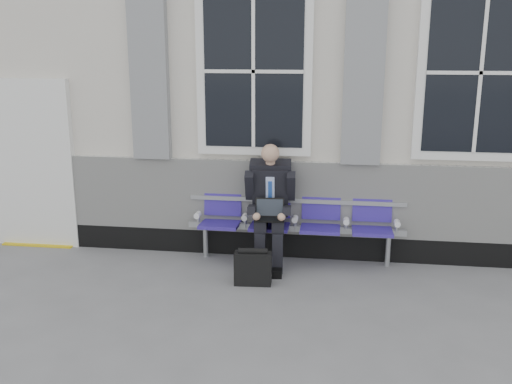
# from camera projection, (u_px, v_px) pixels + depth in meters

# --- Properties ---
(ground) EXTENTS (70.00, 70.00, 0.00)m
(ground) POSITION_uv_depth(u_px,v_px,m) (455.00, 319.00, 5.45)
(ground) COLOR slate
(ground) RESTS_ON ground
(station_building) EXTENTS (14.40, 4.40, 4.49)m
(station_building) POSITION_uv_depth(u_px,v_px,m) (420.00, 68.00, 8.23)
(station_building) COLOR beige
(station_building) RESTS_ON ground
(bench) EXTENTS (2.60, 0.47, 0.91)m
(bench) POSITION_uv_depth(u_px,v_px,m) (295.00, 217.00, 6.80)
(bench) COLOR #9EA0A3
(bench) RESTS_ON ground
(businessman) EXTENTS (0.60, 0.81, 1.45)m
(businessman) POSITION_uv_depth(u_px,v_px,m) (270.00, 201.00, 6.65)
(businessman) COLOR black
(businessman) RESTS_ON ground
(briefcase) EXTENTS (0.41, 0.20, 0.41)m
(briefcase) POSITION_uv_depth(u_px,v_px,m) (253.00, 268.00, 6.20)
(briefcase) COLOR black
(briefcase) RESTS_ON ground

